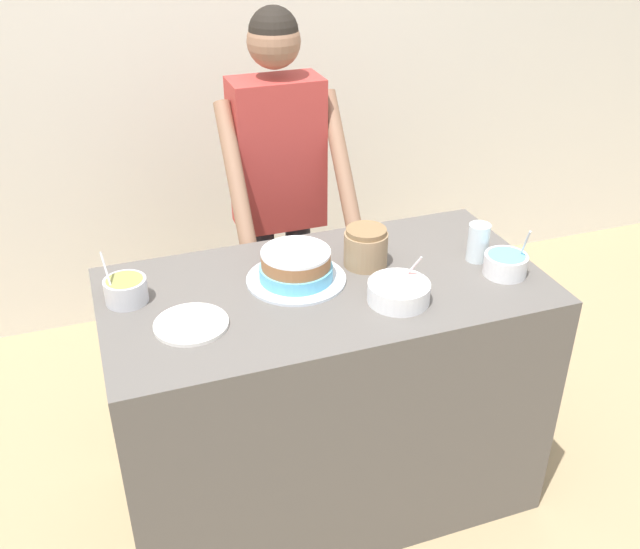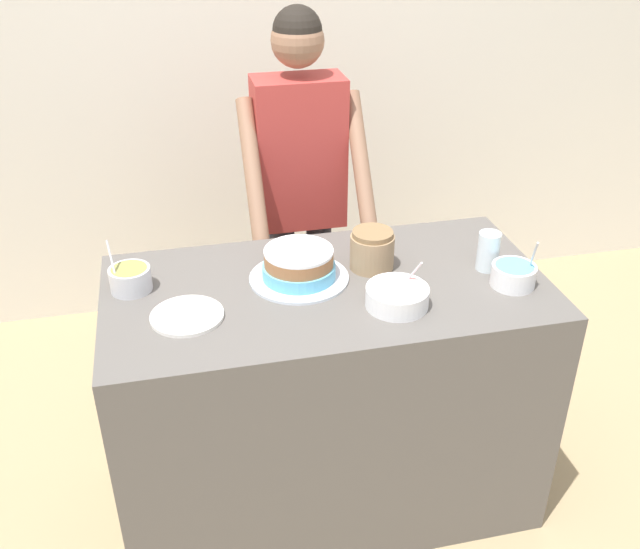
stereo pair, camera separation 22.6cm
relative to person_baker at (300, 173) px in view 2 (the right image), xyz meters
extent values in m
cube|color=silver|center=(-0.06, 0.81, 0.27)|extent=(10.00, 0.05, 2.60)
cube|color=#5B5651|center=(-0.06, -0.71, -0.57)|extent=(1.46, 0.74, 0.92)
cylinder|color=#2D2D38|center=(-0.08, 0.01, -0.63)|extent=(0.11, 0.11, 0.81)
cylinder|color=#2D2D38|center=(0.08, 0.01, -0.63)|extent=(0.11, 0.11, 0.81)
cube|color=#B23833|center=(0.00, 0.01, 0.08)|extent=(0.36, 0.20, 0.61)
cylinder|color=#8E664C|center=(-0.21, -0.16, 0.08)|extent=(0.06, 0.38, 0.51)
cylinder|color=#8E664C|center=(0.21, -0.16, 0.08)|extent=(0.06, 0.38, 0.51)
sphere|color=#8E664C|center=(0.00, 0.01, 0.52)|extent=(0.20, 0.20, 0.20)
sphere|color=black|center=(0.00, 0.01, 0.55)|extent=(0.19, 0.19, 0.19)
cylinder|color=silver|center=(-0.14, -0.66, -0.10)|extent=(0.33, 0.33, 0.01)
cylinder|color=#60B7E0|center=(-0.14, -0.66, -0.08)|extent=(0.24, 0.24, 0.05)
cylinder|color=#9E663D|center=(-0.14, -0.66, -0.03)|extent=(0.23, 0.23, 0.05)
cylinder|color=white|center=(-0.14, -0.66, 0.00)|extent=(0.23, 0.23, 0.01)
cylinder|color=white|center=(0.54, -0.85, -0.07)|extent=(0.14, 0.14, 0.07)
cylinder|color=#60B7E0|center=(0.54, -0.85, -0.04)|extent=(0.12, 0.12, 0.01)
cylinder|color=silver|center=(0.58, -0.86, -0.01)|extent=(0.04, 0.09, 0.18)
cylinder|color=white|center=(0.13, -0.88, -0.08)|extent=(0.20, 0.20, 0.06)
cylinder|color=pink|center=(0.13, -0.88, -0.05)|extent=(0.17, 0.17, 0.01)
cylinder|color=silver|center=(0.18, -0.84, -0.04)|extent=(0.06, 0.07, 0.13)
cylinder|color=silver|center=(-0.68, -0.60, -0.07)|extent=(0.13, 0.13, 0.08)
cylinder|color=olive|center=(-0.68, -0.60, -0.04)|extent=(0.11, 0.11, 0.01)
cylinder|color=silver|center=(-0.72, -0.61, -0.02)|extent=(0.03, 0.09, 0.17)
cylinder|color=silver|center=(0.50, -0.73, -0.04)|extent=(0.07, 0.07, 0.13)
cylinder|color=white|center=(-0.52, -0.81, -0.10)|extent=(0.22, 0.22, 0.01)
cylinder|color=#9E7F5B|center=(0.12, -0.63, -0.05)|extent=(0.15, 0.15, 0.12)
cylinder|color=olive|center=(0.12, -0.63, 0.02)|extent=(0.14, 0.14, 0.02)
camera|label=1|loc=(-0.74, -2.60, 1.09)|focal=40.00mm
camera|label=2|loc=(-0.52, -2.66, 1.09)|focal=40.00mm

